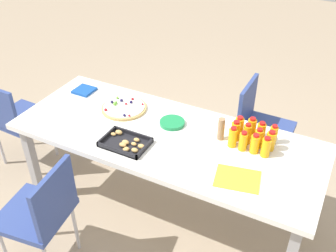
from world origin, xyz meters
name	(u,v)px	position (x,y,z in m)	size (l,w,h in m)	color
ground_plane	(166,209)	(0.00, 0.00, 0.00)	(12.00, 12.00, 0.00)	tan
party_table	(166,142)	(0.00, 0.00, 0.66)	(2.11, 0.82, 0.72)	white
chair_near_left	(259,123)	(-0.45, -0.75, 0.50)	(0.40, 0.40, 0.83)	#33478C
chair_end	(14,116)	(1.37, 0.09, 0.50)	(0.41, 0.41, 0.83)	#33478C
chair_far_right	(42,211)	(0.44, 0.77, 0.50)	(0.45, 0.45, 0.83)	#33478C
juice_bottle_0	(273,135)	(-0.66, -0.24, 0.79)	(0.05, 0.05, 0.14)	#F9AB14
juice_bottle_1	(261,131)	(-0.58, -0.24, 0.78)	(0.06, 0.06, 0.14)	#F8AB14
juice_bottle_2	(252,128)	(-0.52, -0.24, 0.79)	(0.06, 0.06, 0.15)	#FAAA14
juice_bottle_3	(239,126)	(-0.43, -0.24, 0.78)	(0.06, 0.06, 0.13)	#F8AB14
juice_bottle_4	(271,141)	(-0.66, -0.16, 0.79)	(0.06, 0.06, 0.14)	#FAAA14
juice_bottle_5	(259,138)	(-0.59, -0.15, 0.79)	(0.06, 0.06, 0.14)	#FAAF14
juice_bottle_6	(247,134)	(-0.51, -0.16, 0.79)	(0.05, 0.05, 0.15)	#F9AC14
juice_bottle_7	(236,131)	(-0.43, -0.16, 0.79)	(0.06, 0.06, 0.15)	#F9AB14
juice_bottle_8	(266,147)	(-0.66, -0.09, 0.79)	(0.06, 0.06, 0.14)	#FAAF14
juice_bottle_9	(255,144)	(-0.58, -0.09, 0.79)	(0.06, 0.06, 0.14)	#F8AA14
juice_bottle_10	(243,141)	(-0.51, -0.08, 0.79)	(0.05, 0.05, 0.14)	#F8AF14
juice_bottle_11	(233,137)	(-0.44, -0.09, 0.79)	(0.06, 0.06, 0.14)	#FBB014
fruit_pizza	(124,108)	(0.42, -0.14, 0.73)	(0.33, 0.33, 0.05)	tan
snack_tray	(126,143)	(0.18, 0.22, 0.73)	(0.30, 0.21, 0.04)	black
plate_stack	(172,123)	(0.02, -0.13, 0.73)	(0.18, 0.18, 0.02)	#1E8C4C
napkin_stack	(84,90)	(0.84, -0.22, 0.73)	(0.15, 0.15, 0.02)	#194CA5
cardboard_tube	(221,129)	(-0.34, -0.12, 0.80)	(0.04, 0.04, 0.16)	#9E7A56
paper_folder	(237,179)	(-0.58, 0.20, 0.72)	(0.26, 0.20, 0.01)	yellow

